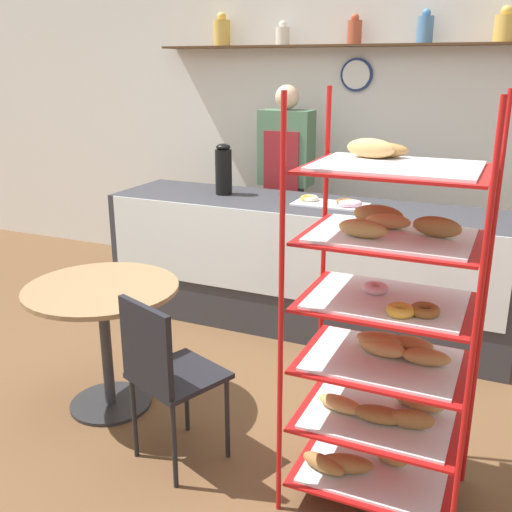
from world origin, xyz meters
TOP-DOWN VIEW (x-y plane):
  - ground_plane at (0.00, 0.00)m, footprint 14.00×14.00m
  - back_wall at (0.00, 2.45)m, footprint 10.00×0.30m
  - display_counter at (0.00, 1.35)m, footprint 2.93×0.73m
  - pastry_rack at (0.94, -0.30)m, footprint 0.74×0.55m
  - person_worker at (-0.41, 1.99)m, footprint 0.43×0.23m
  - cafe_table at (-0.62, -0.19)m, footprint 0.83×0.83m
  - cafe_chair at (-0.03, -0.51)m, footprint 0.49×0.49m
  - coffee_carafe at (-0.68, 1.38)m, footprint 0.13×0.13m
  - donut_tray_counter at (0.20, 1.36)m, footprint 0.52×0.26m

SIDE VIEW (x-z plane):
  - ground_plane at x=0.00m, z-range 0.00..0.00m
  - display_counter at x=0.00m, z-range 0.00..0.93m
  - cafe_chair at x=-0.03m, z-range 0.10..0.96m
  - cafe_table at x=-0.62m, z-range 0.19..0.92m
  - pastry_rack at x=0.94m, z-range -0.10..1.69m
  - person_worker at x=-0.41m, z-range 0.08..1.80m
  - donut_tray_counter at x=0.20m, z-range 0.92..0.98m
  - coffee_carafe at x=-0.68m, z-range 0.92..1.31m
  - back_wall at x=0.00m, z-range 0.01..2.71m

